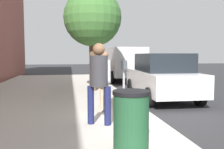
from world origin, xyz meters
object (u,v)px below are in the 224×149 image
object	(u,v)px
parking_meter	(124,74)
trash_bin	(131,122)
pedestrian_at_meter	(104,76)
pedestrian_bystander	(99,76)
parked_van_far	(122,62)
street_tree	(93,18)
parked_sedan_near	(162,76)
traffic_signal	(95,42)

from	to	relation	value
parking_meter	trash_bin	distance (m)	3.32
pedestrian_at_meter	pedestrian_bystander	bearing A→B (deg)	-110.17
pedestrian_bystander	pedestrian_at_meter	bearing A→B (deg)	12.57
parked_van_far	trash_bin	distance (m)	12.75
pedestrian_bystander	street_tree	xyz separation A→B (m)	(5.35, -0.38, 2.07)
pedestrian_bystander	street_tree	world-z (taller)	street_tree
parked_sedan_near	trash_bin	distance (m)	5.86
pedestrian_at_meter	street_tree	size ratio (longest dim) A/B	0.38
parking_meter	parked_van_far	xyz separation A→B (m)	(9.25, -1.96, 0.09)
parking_meter	pedestrian_at_meter	world-z (taller)	pedestrian_at_meter
parking_meter	traffic_signal	world-z (taller)	traffic_signal
parked_sedan_near	pedestrian_bystander	bearing A→B (deg)	141.07
pedestrian_bystander	parking_meter	bearing A→B (deg)	-5.56
pedestrian_at_meter	pedestrian_bystander	xyz separation A→B (m)	(-1.33, 0.31, 0.11)
traffic_signal	parking_meter	bearing A→B (deg)	178.88
pedestrian_at_meter	trash_bin	bearing A→B (deg)	-97.29
pedestrian_bystander	parked_sedan_near	world-z (taller)	pedestrian_bystander
pedestrian_at_meter	pedestrian_bystander	world-z (taller)	pedestrian_bystander
parked_sedan_near	trash_bin	world-z (taller)	parked_sedan_near
pedestrian_at_meter	parked_sedan_near	bearing A→B (deg)	33.76
pedestrian_at_meter	traffic_signal	xyz separation A→B (m)	(10.12, -0.80, 1.45)
pedestrian_at_meter	traffic_signal	size ratio (longest dim) A/B	0.47
parked_van_far	pedestrian_bystander	bearing A→B (deg)	165.05
street_tree	traffic_signal	size ratio (longest dim) A/B	1.24
pedestrian_bystander	parked_van_far	world-z (taller)	parked_van_far
parking_meter	pedestrian_bystander	size ratio (longest dim) A/B	0.77
parking_meter	traffic_signal	distance (m)	10.04
pedestrian_bystander	trash_bin	bearing A→B (deg)	-144.48
parking_meter	traffic_signal	size ratio (longest dim) A/B	0.39
pedestrian_bystander	traffic_signal	world-z (taller)	traffic_signal
pedestrian_at_meter	parked_sedan_near	distance (m)	3.40
pedestrian_at_meter	trash_bin	xyz separation A→B (m)	(-3.04, 0.01, -0.47)
parking_meter	trash_bin	xyz separation A→B (m)	(-3.22, 0.61, -0.51)
parked_van_far	street_tree	xyz separation A→B (m)	(-5.41, 2.50, 2.05)
pedestrian_bystander	trash_bin	size ratio (longest dim) A/B	1.81
pedestrian_bystander	parked_van_far	xyz separation A→B (m)	(10.76, -2.87, 0.02)
parked_van_far	traffic_signal	size ratio (longest dim) A/B	1.45
parking_meter	street_tree	distance (m)	4.43
street_tree	trash_bin	xyz separation A→B (m)	(-7.06, 0.08, -2.65)
street_tree	traffic_signal	world-z (taller)	street_tree
parking_meter	traffic_signal	bearing A→B (deg)	-1.12
parked_sedan_near	traffic_signal	size ratio (longest dim) A/B	1.24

